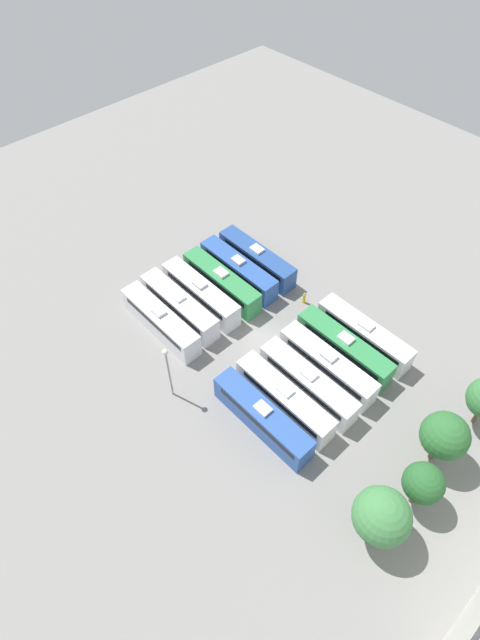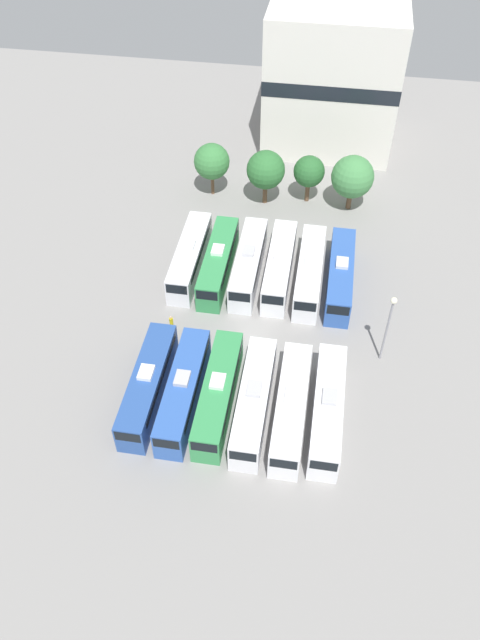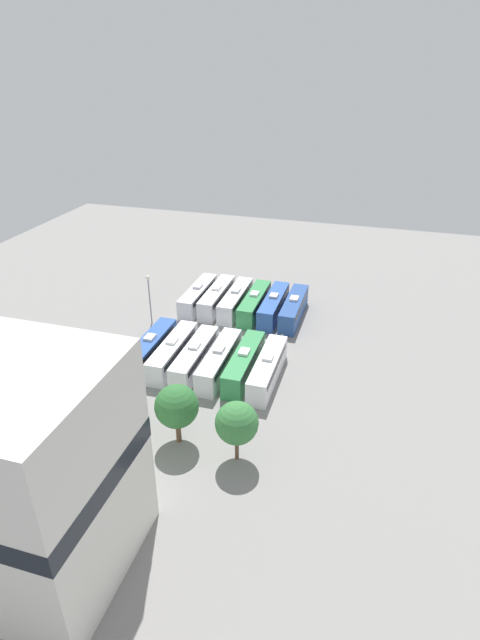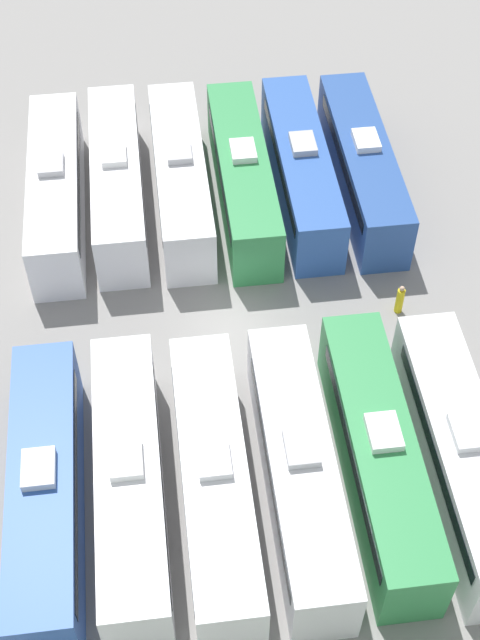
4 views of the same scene
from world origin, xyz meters
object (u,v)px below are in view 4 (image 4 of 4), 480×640
at_px(bus_5, 56,190).
at_px(bus_6, 460,455).
at_px(bus_10, 130,483).
at_px(bus_3, 181,177).
at_px(bus_9, 215,482).
at_px(bus_1, 301,169).
at_px(bus_11, 46,492).
at_px(bus_8, 299,471).
at_px(bus_2, 243,176).
at_px(bus_0, 363,166).
at_px(bus_4, 117,180).
at_px(worker_person, 400,300).
at_px(bus_7, 379,456).

distance_m(bus_5, bus_6, 23.19).
xyz_separation_m(bus_5, bus_10, (-2.91, 16.89, 0.00)).
bearing_deg(bus_3, bus_9, 89.61).
distance_m(bus_1, bus_11, 21.01).
distance_m(bus_1, bus_3, 6.09).
relative_size(bus_1, bus_10, 1.00).
bearing_deg(bus_8, bus_11, -1.78).
distance_m(bus_2, bus_3, 3.12).
relative_size(bus_2, bus_11, 1.00).
relative_size(bus_0, bus_4, 1.00).
bearing_deg(bus_6, bus_8, -0.76).
bearing_deg(worker_person, bus_6, 90.44).
distance_m(bus_2, bus_6, 18.20).
distance_m(bus_4, bus_5, 3.04).
height_order(bus_2, bus_4, same).
height_order(bus_5, bus_7, same).
xyz_separation_m(bus_1, bus_10, (9.36, 16.92, 0.00)).
relative_size(bus_4, bus_8, 1.00).
height_order(bus_3, bus_6, same).
distance_m(bus_0, worker_person, 8.34).
bearing_deg(bus_8, bus_0, -109.76).
xyz_separation_m(bus_8, bus_10, (6.37, -0.28, 0.00)).
height_order(bus_2, worker_person, bus_2).
bearing_deg(worker_person, bus_7, 70.43).
relative_size(bus_0, bus_3, 1.00).
xyz_separation_m(bus_0, bus_10, (12.50, 16.80, 0.00)).
bearing_deg(bus_7, bus_9, 3.40).
bearing_deg(bus_9, bus_10, -6.58).
distance_m(bus_0, bus_2, 6.12).
height_order(bus_8, bus_9, same).
xyz_separation_m(bus_1, bus_2, (2.99, 0.17, 0.00)).
xyz_separation_m(bus_3, bus_10, (3.27, 17.06, 0.00)).
relative_size(bus_5, bus_11, 1.00).
distance_m(bus_3, bus_9, 17.42).
height_order(bus_3, worker_person, bus_3).
relative_size(bus_10, worker_person, 7.23).
bearing_deg(bus_9, bus_4, -80.19).
xyz_separation_m(bus_0, bus_1, (3.14, -0.12, 0.00)).
distance_m(bus_3, bus_7, 18.15).
height_order(bus_1, bus_4, same).
distance_m(bus_3, worker_person, 12.63).
distance_m(bus_0, bus_9, 19.54).
bearing_deg(bus_7, bus_2, -79.40).
bearing_deg(bus_4, bus_5, 6.28).
bearing_deg(bus_1, bus_8, 80.12).
distance_m(bus_5, bus_10, 17.13).
xyz_separation_m(bus_6, worker_person, (0.07, -8.88, -0.96)).
distance_m(bus_7, bus_8, 3.15).
bearing_deg(bus_9, bus_8, -178.46).
bearing_deg(bus_3, worker_person, 137.31).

